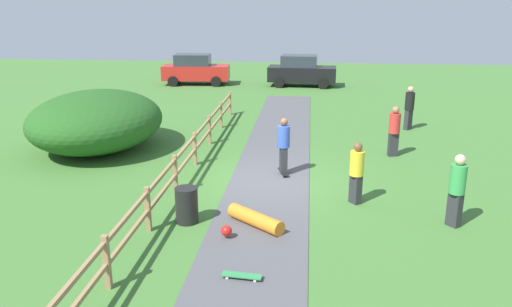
% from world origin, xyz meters
% --- Properties ---
extents(ground_plane, '(60.00, 60.00, 0.00)m').
position_xyz_m(ground_plane, '(0.00, 0.00, 0.00)').
color(ground_plane, '#427533').
extents(asphalt_path, '(2.40, 28.00, 0.02)m').
position_xyz_m(asphalt_path, '(0.00, 0.00, 0.01)').
color(asphalt_path, '#515156').
rests_on(asphalt_path, ground_plane).
extents(wooden_fence, '(0.12, 18.12, 1.10)m').
position_xyz_m(wooden_fence, '(-2.60, 0.00, 0.67)').
color(wooden_fence, '#997A51').
rests_on(wooden_fence, ground_plane).
extents(bush_large, '(4.65, 5.58, 2.14)m').
position_xyz_m(bush_large, '(-6.53, 2.72, 1.07)').
color(bush_large, '#23561E').
rests_on(bush_large, ground_plane).
extents(trash_bin, '(0.56, 0.56, 0.90)m').
position_xyz_m(trash_bin, '(-1.80, -3.29, 0.45)').
color(trash_bin, black).
rests_on(trash_bin, ground_plane).
extents(skater_riding, '(0.46, 0.82, 1.80)m').
position_xyz_m(skater_riding, '(0.38, 0.55, 1.02)').
color(skater_riding, black).
rests_on(skater_riding, asphalt_path).
extents(skater_fallen, '(1.48, 1.51, 0.36)m').
position_xyz_m(skater_fallen, '(-0.14, -3.44, 0.20)').
color(skater_fallen, orange).
rests_on(skater_fallen, asphalt_path).
extents(skateboard_loose, '(0.82, 0.28, 0.08)m').
position_xyz_m(skateboard_loose, '(-0.10, -5.86, 0.09)').
color(skateboard_loose, '#338C4C').
rests_on(skateboard_loose, asphalt_path).
extents(bystander_red, '(0.45, 0.45, 1.78)m').
position_xyz_m(bystander_red, '(4.10, 2.95, 0.98)').
color(bystander_red, '#2D2D33').
rests_on(bystander_red, ground_plane).
extents(bystander_green, '(0.53, 0.53, 1.82)m').
position_xyz_m(bystander_green, '(4.70, -2.84, 1.01)').
color(bystander_green, '#2D2D33').
rests_on(bystander_green, ground_plane).
extents(bystander_black, '(0.54, 0.54, 1.84)m').
position_xyz_m(bystander_black, '(5.30, 6.90, 1.02)').
color(bystander_black, '#2D2D33').
rests_on(bystander_black, ground_plane).
extents(bystander_yellow, '(0.53, 0.53, 1.70)m').
position_xyz_m(bystander_yellow, '(2.44, -1.59, 0.94)').
color(bystander_yellow, '#2D2D33').
rests_on(bystander_yellow, ground_plane).
extents(parked_car_red, '(4.31, 2.23, 1.92)m').
position_xyz_m(parked_car_red, '(-6.14, 17.68, 0.96)').
color(parked_car_red, red).
rests_on(parked_car_red, ground_plane).
extents(parked_car_black, '(4.27, 2.15, 1.92)m').
position_xyz_m(parked_car_black, '(0.61, 17.68, 0.96)').
color(parked_car_black, black).
rests_on(parked_car_black, ground_plane).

